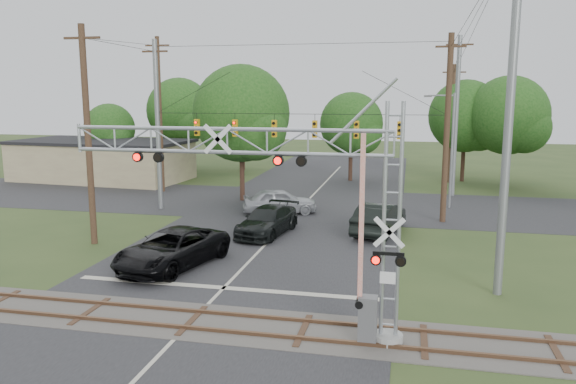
% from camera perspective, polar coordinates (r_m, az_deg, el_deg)
% --- Properties ---
extents(ground, '(160.00, 160.00, 0.00)m').
position_cam_1_polar(ground, '(18.98, -12.05, -15.07)').
color(ground, '#314520').
rests_on(ground, ground).
extents(road_main, '(14.00, 90.00, 0.02)m').
position_cam_1_polar(road_main, '(27.79, -3.54, -6.65)').
color(road_main, '#262628').
rests_on(road_main, ground).
extents(road_cross, '(90.00, 12.00, 0.02)m').
position_cam_1_polar(road_cross, '(41.05, 1.76, -1.16)').
color(road_cross, '#262628').
rests_on(road_cross, ground).
extents(railroad_track, '(90.00, 3.20, 0.17)m').
position_cam_1_polar(railroad_track, '(20.64, -9.73, -12.77)').
color(railroad_track, '#524D47').
rests_on(railroad_track, ground).
extents(crossing_gantry, '(11.20, 0.99, 7.75)m').
position_cam_1_polar(crossing_gantry, '(17.92, -0.01, -0.27)').
color(crossing_gantry, gray).
rests_on(crossing_gantry, ground).
extents(traffic_signal_span, '(19.34, 0.36, 11.50)m').
position_cam_1_polar(traffic_signal_span, '(36.24, 2.07, 6.50)').
color(traffic_signal_span, gray).
rests_on(traffic_signal_span, ground).
extents(pickup_black, '(4.31, 6.72, 1.73)m').
position_cam_1_polar(pickup_black, '(26.64, -11.69, -5.67)').
color(pickup_black, black).
rests_on(pickup_black, ground).
extents(car_dark, '(3.07, 5.71, 1.57)m').
position_cam_1_polar(car_dark, '(32.04, -2.11, -2.94)').
color(car_dark, black).
rests_on(car_dark, ground).
extents(sedan_silver, '(5.31, 3.52, 1.68)m').
position_cam_1_polar(sedan_silver, '(37.54, -0.84, -0.93)').
color(sedan_silver, '#A5A8AD').
rests_on(sedan_silver, ground).
extents(suv_dark, '(3.00, 5.66, 1.77)m').
position_cam_1_polar(suv_dark, '(32.68, 9.25, -2.63)').
color(suv_dark, black).
rests_on(suv_dark, ground).
extents(commercial_building, '(16.42, 9.35, 3.68)m').
position_cam_1_polar(commercial_building, '(54.84, -18.36, 3.11)').
color(commercial_building, '#9A8766').
rests_on(commercial_building, ground).
extents(streetlight, '(2.13, 0.22, 7.98)m').
position_cam_1_polar(streetlight, '(40.47, 16.12, 4.66)').
color(streetlight, gray).
rests_on(streetlight, ground).
extents(utility_poles, '(25.32, 29.59, 14.52)m').
position_cam_1_polar(utility_poles, '(37.25, 4.76, 7.39)').
color(utility_poles, '#3A291B').
rests_on(utility_poles, ground).
extents(treeline, '(52.45, 26.37, 10.06)m').
position_cam_1_polar(treeline, '(48.44, 6.52, 7.57)').
color(treeline, '#3A241A').
rests_on(treeline, ground).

